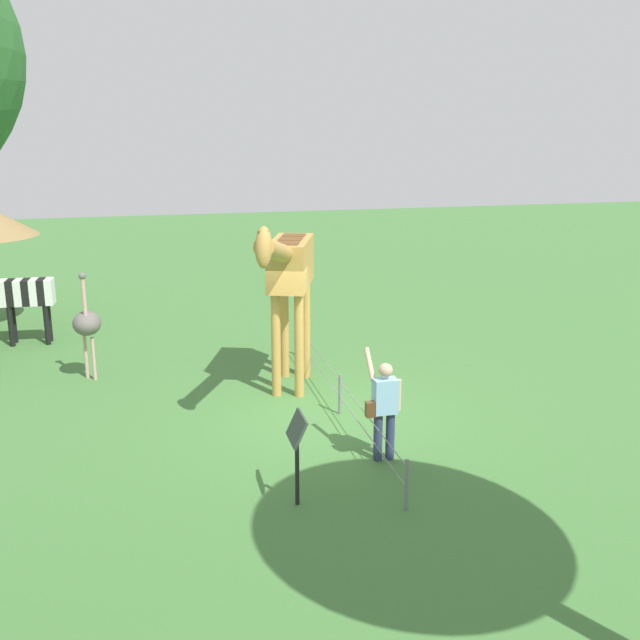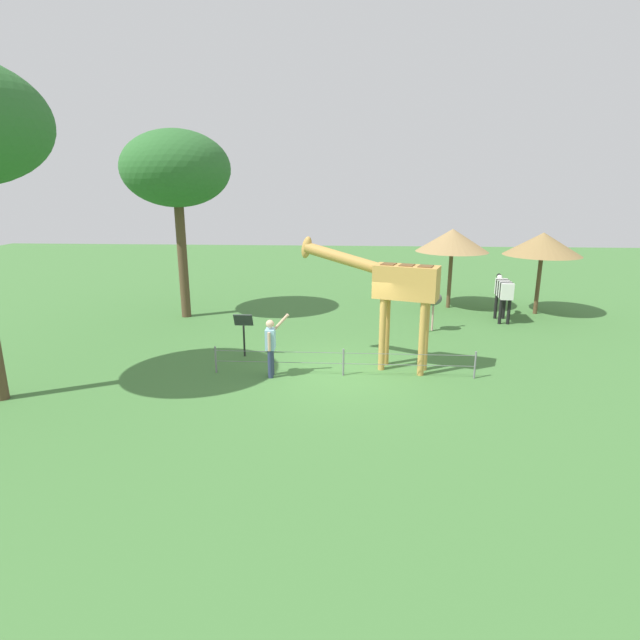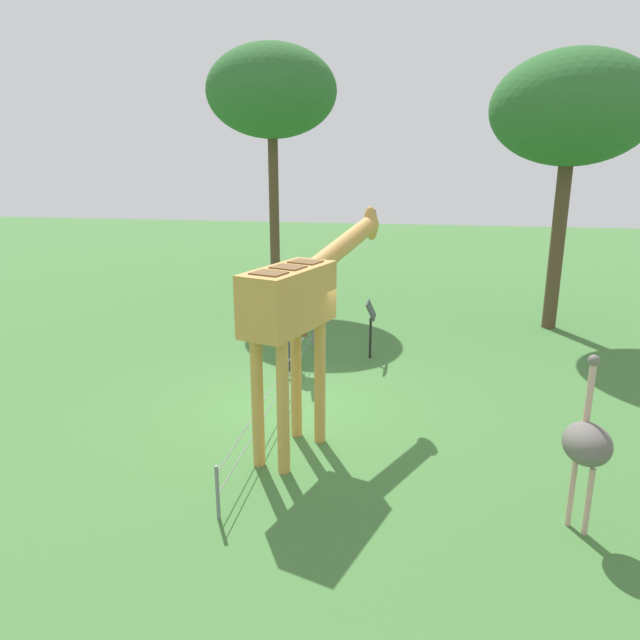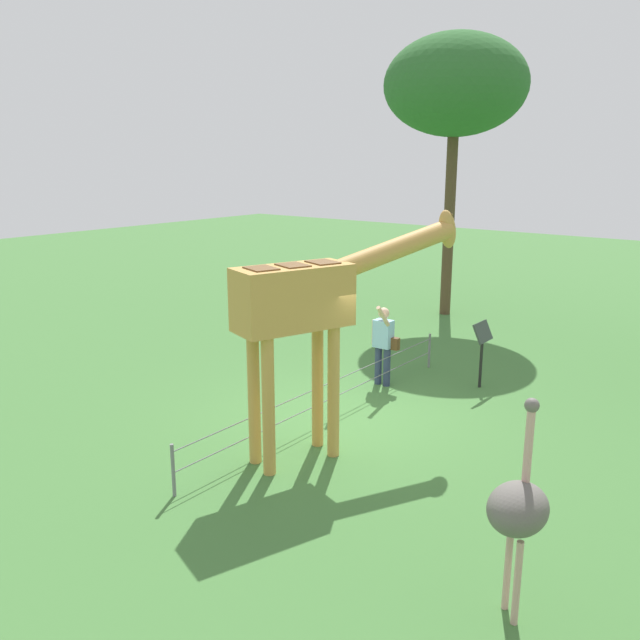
{
  "view_description": "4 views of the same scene",
  "coord_description": "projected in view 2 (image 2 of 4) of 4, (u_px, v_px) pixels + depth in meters",
  "views": [
    {
      "loc": [
        12.03,
        -3.01,
        5.15
      ],
      "look_at": [
        -0.17,
        -0.1,
        1.74
      ],
      "focal_mm": 41.58,
      "sensor_mm": 36.0,
      "label": 1
    },
    {
      "loc": [
        -0.16,
        12.97,
        4.99
      ],
      "look_at": [
        0.63,
        0.3,
        1.57
      ],
      "focal_mm": 28.08,
      "sensor_mm": 36.0,
      "label": 2
    },
    {
      "loc": [
        -9.8,
        -2.14,
        4.52
      ],
      "look_at": [
        0.92,
        -0.36,
        1.44
      ],
      "focal_mm": 33.11,
      "sensor_mm": 36.0,
      "label": 3
    },
    {
      "loc": [
        -8.55,
        -6.19,
        4.42
      ],
      "look_at": [
        0.11,
        0.57,
        1.67
      ],
      "focal_mm": 36.65,
      "sensor_mm": 36.0,
      "label": 4
    }
  ],
  "objects": [
    {
      "name": "ground_plane",
      "position": [
        343.0,
        372.0,
        13.81
      ],
      "size": [
        60.0,
        60.0,
        0.0
      ],
      "primitive_type": "plane",
      "color": "#427538"
    },
    {
      "name": "zebra",
      "position": [
        503.0,
        291.0,
        18.77
      ],
      "size": [
        0.52,
        1.82,
        1.66
      ],
      "color": "black",
      "rests_on": "ground_plane"
    },
    {
      "name": "wire_fence",
      "position": [
        343.0,
        361.0,
        13.48
      ],
      "size": [
        7.05,
        0.05,
        0.75
      ],
      "color": "slate",
      "rests_on": "ground_plane"
    },
    {
      "name": "shade_hut_far",
      "position": [
        452.0,
        241.0,
        20.42
      ],
      "size": [
        2.95,
        2.95,
        3.29
      ],
      "color": "brown",
      "rests_on": "ground_plane"
    },
    {
      "name": "info_sign",
      "position": [
        244.0,
        326.0,
        14.88
      ],
      "size": [
        0.56,
        0.21,
        1.32
      ],
      "color": "black",
      "rests_on": "ground_plane"
    },
    {
      "name": "giraffe",
      "position": [
        393.0,
        286.0,
        13.53
      ],
      "size": [
        3.91,
        1.76,
        3.62
      ],
      "color": "#C69347",
      "rests_on": "ground_plane"
    },
    {
      "name": "ostrich",
      "position": [
        432.0,
        299.0,
        17.41
      ],
      "size": [
        0.7,
        0.56,
        2.25
      ],
      "color": "#CC9E93",
      "rests_on": "ground_plane"
    },
    {
      "name": "visitor",
      "position": [
        271.0,
        344.0,
        13.3
      ],
      "size": [
        0.62,
        0.58,
        1.72
      ],
      "color": "navy",
      "rests_on": "ground_plane"
    },
    {
      "name": "tree_east",
      "position": [
        176.0,
        170.0,
        18.26
      ],
      "size": [
        3.96,
        3.96,
        6.97
      ],
      "color": "brown",
      "rests_on": "ground_plane"
    },
    {
      "name": "shade_hut_near",
      "position": [
        543.0,
        244.0,
        19.41
      ],
      "size": [
        2.94,
        2.94,
        3.23
      ],
      "color": "brown",
      "rests_on": "ground_plane"
    }
  ]
}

